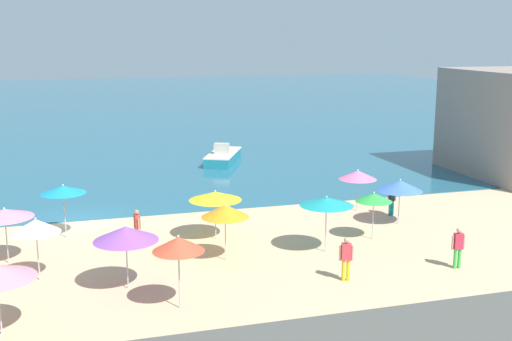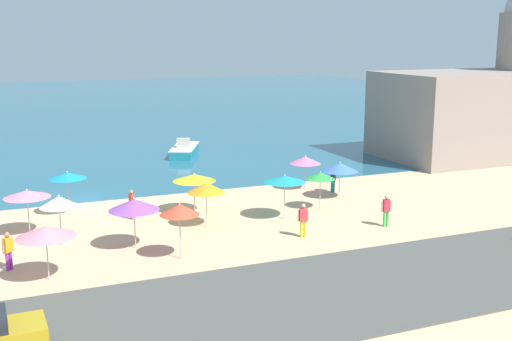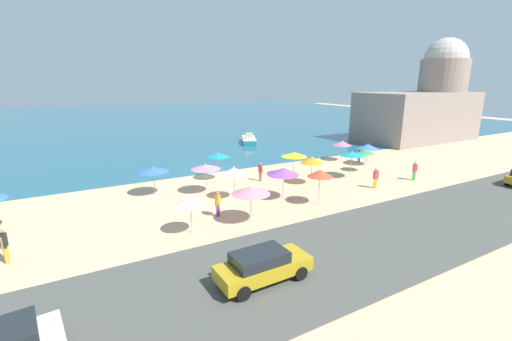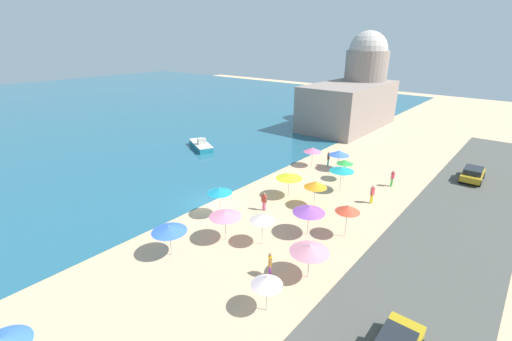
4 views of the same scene
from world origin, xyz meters
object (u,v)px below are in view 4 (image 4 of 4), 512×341
Objects in this scene: parked_car_2 at (473,174)px; beach_umbrella_5 at (267,281)px; beach_umbrella_6 at (345,162)px; beach_umbrella_11 at (316,184)px; beach_umbrella_0 at (220,191)px; beach_umbrella_14 at (342,169)px; beach_umbrella_9 at (262,217)px; beach_umbrella_1 at (339,153)px; bather_0 at (328,158)px; bather_1 at (392,177)px; bather_3 at (270,263)px; beach_umbrella_13 at (310,248)px; beach_umbrella_7 at (313,150)px; beach_umbrella_3 at (289,176)px; skiff_nearshore at (201,145)px; harbor_fortress at (355,93)px; bather_5 at (264,200)px; bather_2 at (372,193)px; beach_umbrella_12 at (309,209)px; beach_umbrella_10 at (348,209)px; beach_umbrella_4 at (169,229)px; beach_umbrella_8 at (225,214)px.

beach_umbrella_5 is at bearing 169.67° from parked_car_2.
beach_umbrella_11 reaches higher than beach_umbrella_6.
beach_umbrella_0 is 12.14m from beach_umbrella_14.
beach_umbrella_1 is at bearing 9.55° from beach_umbrella_9.
bather_1 is at bearing -98.47° from bather_0.
beach_umbrella_13 is at bearing -51.57° from bather_3.
beach_umbrella_5 is 1.01× the size of beach_umbrella_7.
beach_umbrella_3 is at bearing -172.74° from bather_0.
harbor_fortress is (25.76, -9.45, 4.76)m from skiff_nearshore.
skiff_nearshore is (-3.86, 14.80, -1.50)m from beach_umbrella_7.
bather_5 is (-10.58, 2.13, -1.06)m from beach_umbrella_6.
beach_umbrella_7 reaches higher than bather_2.
beach_umbrella_12 is at bearing 169.00° from bather_2.
beach_umbrella_13 is 0.97× the size of beach_umbrella_14.
beach_umbrella_9 is 0.44× the size of skiff_nearshore.
beach_umbrella_14 is 0.62× the size of parked_car_2.
parked_car_2 is at bearing -67.88° from bather_0.
beach_umbrella_9 is at bearing 163.36° from bather_2.
beach_umbrella_13 is 1.42× the size of bather_1.
beach_umbrella_9 is at bearing -160.48° from beach_umbrella_7.
bather_0 is at bearing 75.74° from beach_umbrella_1.
beach_umbrella_11 is at bearing 177.69° from beach_umbrella_14.
beach_umbrella_0 reaches higher than beach_umbrella_13.
beach_umbrella_12 is 5.86m from bather_3.
beach_umbrella_12 reaches higher than beach_umbrella_1.
beach_umbrella_7 is 14.97m from beach_umbrella_10.
beach_umbrella_1 is at bearing 29.63° from beach_umbrella_10.
harbor_fortress is (38.99, 15.53, 3.16)m from beach_umbrella_13.
bather_3 is 42.93m from harbor_fortress.
beach_umbrella_14 is at bearing 80.72° from bather_2.
beach_umbrella_6 is 0.91× the size of beach_umbrella_11.
beach_umbrella_0 reaches higher than beach_umbrella_5.
harbor_fortress is (33.21, 15.16, 2.92)m from beach_umbrella_10.
beach_umbrella_0 is at bearing 58.55° from beach_umbrella_5.
bather_1 is 18.74m from bather_3.
beach_umbrella_0 reaches higher than beach_umbrella_9.
beach_umbrella_9 is 1.03× the size of beach_umbrella_13.
beach_umbrella_12 is at bearing -161.31° from beach_umbrella_1.
beach_umbrella_0 is at bearing -178.48° from beach_umbrella_7.
bather_3 is 27.41m from skiff_nearshore.
beach_umbrella_7 is (20.92, 9.94, 0.00)m from beach_umbrella_5.
harbor_fortress is at bearing 19.64° from beach_umbrella_5.
beach_umbrella_9 reaches higher than beach_umbrella_1.
beach_umbrella_1 is 0.97× the size of beach_umbrella_4.
beach_umbrella_7 is at bearing 108.66° from beach_umbrella_1.
beach_umbrella_10 is 6.75m from bather_2.
bather_5 is 0.42× the size of parked_car_2.
beach_umbrella_4 is 4.02m from beach_umbrella_8.
beach_umbrella_10 is at bearing 3.69° from beach_umbrella_13.
beach_umbrella_11 is at bearing -164.28° from beach_umbrella_1.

